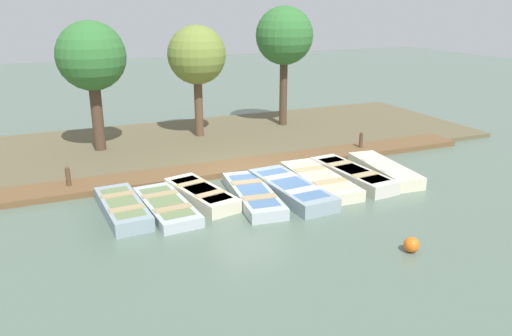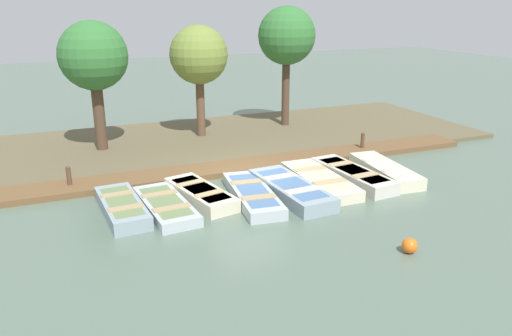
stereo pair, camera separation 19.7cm
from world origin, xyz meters
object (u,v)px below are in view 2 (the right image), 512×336
(rowboat_0, at_px, (122,207))
(park_tree_far_left, at_px, (93,58))
(park_tree_center, at_px, (287,37))
(rowboat_1, at_px, (165,205))
(rowboat_4, at_px, (291,189))
(rowboat_5, at_px, (320,180))
(mooring_post_far, at_px, (362,142))
(rowboat_6, at_px, (352,175))
(mooring_post_near, at_px, (69,178))
(buoy, at_px, (410,246))
(park_tree_left, at_px, (199,56))
(rowboat_3, at_px, (252,194))
(rowboat_7, at_px, (385,170))
(rowboat_2, at_px, (200,194))

(rowboat_0, distance_m, park_tree_far_left, 7.32)
(park_tree_center, bearing_deg, rowboat_1, -44.46)
(rowboat_0, relative_size, rowboat_4, 0.84)
(rowboat_5, height_order, mooring_post_far, mooring_post_far)
(rowboat_5, relative_size, rowboat_6, 1.01)
(mooring_post_near, relative_size, park_tree_far_left, 0.16)
(rowboat_4, bearing_deg, buoy, 8.79)
(rowboat_1, height_order, rowboat_5, rowboat_5)
(rowboat_4, relative_size, rowboat_6, 1.02)
(rowboat_6, bearing_deg, mooring_post_near, -112.22)
(rowboat_0, distance_m, rowboat_4, 5.04)
(rowboat_4, xyz_separation_m, park_tree_left, (-7.53, -0.60, 3.33))
(rowboat_3, relative_size, rowboat_6, 1.02)
(mooring_post_near, bearing_deg, buoy, 43.98)
(mooring_post_far, bearing_deg, rowboat_1, -72.05)
(park_tree_far_left, xyz_separation_m, park_tree_center, (-0.93, 8.45, 0.48))
(rowboat_1, height_order, rowboat_4, rowboat_4)
(mooring_post_near, bearing_deg, rowboat_1, 41.40)
(rowboat_0, xyz_separation_m, rowboat_6, (0.18, 7.48, 0.01))
(park_tree_far_left, height_order, park_tree_left, park_tree_far_left)
(park_tree_center, bearing_deg, buoy, -12.14)
(rowboat_0, xyz_separation_m, rowboat_3, (0.43, 3.79, -0.03))
(rowboat_4, bearing_deg, park_tree_center, 151.68)
(rowboat_1, xyz_separation_m, mooring_post_far, (-2.76, 8.51, 0.26))
(rowboat_7, bearing_deg, park_tree_left, -143.30)
(rowboat_2, relative_size, rowboat_6, 0.87)
(rowboat_2, relative_size, rowboat_4, 0.85)
(rowboat_1, xyz_separation_m, rowboat_6, (-0.06, 6.30, 0.06))
(rowboat_2, height_order, rowboat_6, rowboat_6)
(rowboat_2, distance_m, rowboat_7, 6.48)
(rowboat_6, bearing_deg, rowboat_4, -85.89)
(rowboat_3, height_order, rowboat_7, rowboat_7)
(mooring_post_far, xyz_separation_m, buoy, (7.49, -3.71, -0.23))
(rowboat_7, bearing_deg, mooring_post_near, -99.97)
(buoy, distance_m, park_tree_left, 12.49)
(rowboat_0, height_order, park_tree_far_left, park_tree_far_left)
(rowboat_2, bearing_deg, mooring_post_far, 95.20)
(rowboat_0, bearing_deg, buoy, 46.71)
(rowboat_4, height_order, park_tree_far_left, park_tree_far_left)
(rowboat_4, xyz_separation_m, rowboat_6, (-0.40, 2.48, 0.00))
(rowboat_4, bearing_deg, rowboat_1, -98.86)
(rowboat_2, relative_size, rowboat_3, 0.85)
(rowboat_6, bearing_deg, park_tree_center, 166.31)
(rowboat_4, height_order, mooring_post_near, mooring_post_near)
(rowboat_3, bearing_deg, mooring_post_near, -113.69)
(mooring_post_near, bearing_deg, park_tree_center, 116.06)
(rowboat_2, height_order, mooring_post_far, mooring_post_far)
(rowboat_1, height_order, rowboat_7, rowboat_7)
(rowboat_2, relative_size, mooring_post_near, 3.70)
(rowboat_7, bearing_deg, rowboat_0, -86.13)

